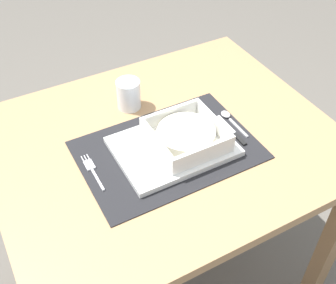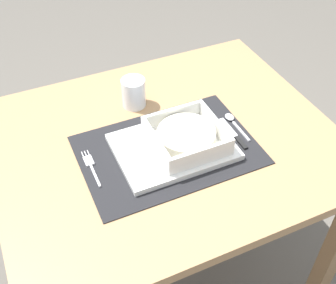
% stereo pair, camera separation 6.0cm
% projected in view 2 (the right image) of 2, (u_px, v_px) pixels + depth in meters
% --- Properties ---
extents(ground_plane, '(6.00, 6.00, 0.00)m').
position_uv_depth(ground_plane, '(166.00, 278.00, 1.68)').
color(ground_plane, '#59544C').
extents(dining_table, '(0.93, 0.76, 0.75)m').
position_uv_depth(dining_table, '(166.00, 166.00, 1.25)').
color(dining_table, '#A37A51').
rests_on(dining_table, ground).
extents(placemat, '(0.46, 0.32, 0.00)m').
position_uv_depth(placemat, '(168.00, 150.00, 1.14)').
color(placemat, black).
rests_on(placemat, dining_table).
extents(serving_plate, '(0.30, 0.22, 0.02)m').
position_uv_depth(serving_plate, '(172.00, 147.00, 1.13)').
color(serving_plate, white).
rests_on(serving_plate, placemat).
extents(porridge_bowl, '(0.18, 0.18, 0.05)m').
position_uv_depth(porridge_bowl, '(186.00, 137.00, 1.12)').
color(porridge_bowl, white).
rests_on(porridge_bowl, serving_plate).
extents(fork, '(0.02, 0.14, 0.00)m').
position_uv_depth(fork, '(91.00, 165.00, 1.09)').
color(fork, silver).
rests_on(fork, placemat).
extents(spoon, '(0.02, 0.12, 0.01)m').
position_uv_depth(spoon, '(233.00, 121.00, 1.22)').
color(spoon, silver).
rests_on(spoon, placemat).
extents(butter_knife, '(0.01, 0.14, 0.01)m').
position_uv_depth(butter_knife, '(235.00, 135.00, 1.17)').
color(butter_knife, black).
rests_on(butter_knife, placemat).
extents(drinking_glass, '(0.07, 0.07, 0.09)m').
position_uv_depth(drinking_glass, '(134.00, 94.00, 1.26)').
color(drinking_glass, white).
rests_on(drinking_glass, dining_table).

